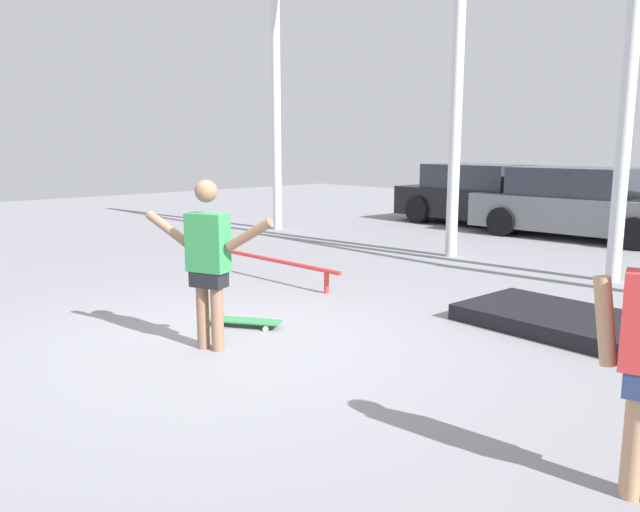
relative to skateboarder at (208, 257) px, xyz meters
name	(u,v)px	position (x,y,z in m)	size (l,w,h in m)	color
ground_plane	(228,343)	(-0.04, 0.21, -0.90)	(36.00, 36.00, 0.00)	gray
skateboarder	(208,257)	(0.00, 0.00, 0.00)	(1.33, 0.59, 1.61)	#8C664C
skateboard	(244,321)	(-0.38, 0.67, -0.83)	(0.79, 0.62, 0.08)	#338C4C
manual_pad	(595,328)	(2.32, 3.10, -0.81)	(2.74, 1.25, 0.17)	black
grind_rail	(269,262)	(-2.06, 2.34, -0.63)	(2.84, 0.14, 0.33)	red
canopy_support_left	(354,69)	(-3.83, 5.87, 2.48)	(5.01, 0.20, 5.57)	silver
parked_car_black	(480,196)	(-3.50, 9.95, -0.20)	(4.23, 1.93, 1.46)	black
parked_car_grey	(579,205)	(-0.92, 9.64, -0.20)	(4.37, 2.15, 1.46)	slate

